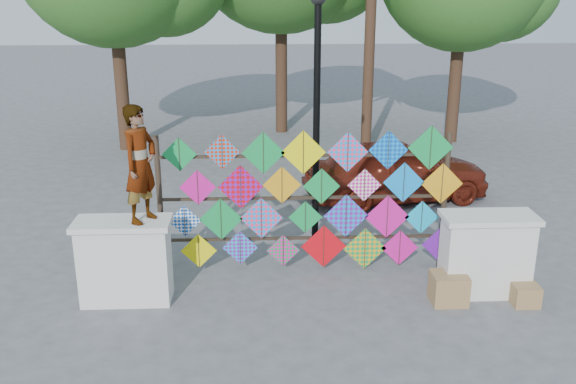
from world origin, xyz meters
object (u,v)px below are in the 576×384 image
at_px(sedan, 396,170).
at_px(kite_rack, 313,201).
at_px(vendor_woman, 140,164).
at_px(lamppost, 317,96).

bearing_deg(sedan, kite_rack, 138.95).
bearing_deg(sedan, vendor_woman, 123.72).
relative_size(vendor_woman, sedan, 0.43).
xyz_separation_m(kite_rack, vendor_woman, (-2.52, -0.93, 0.91)).
height_order(vendor_woman, lamppost, lamppost).
bearing_deg(vendor_woman, kite_rack, -41.61).
bearing_deg(sedan, lamppost, 128.92).
relative_size(vendor_woman, lamppost, 0.38).
bearing_deg(kite_rack, lamppost, 82.97).
height_order(kite_rack, sedan, kite_rack).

